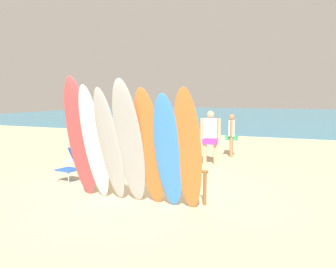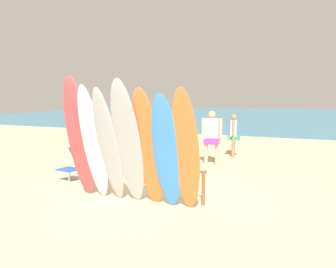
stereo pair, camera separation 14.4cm
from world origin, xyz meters
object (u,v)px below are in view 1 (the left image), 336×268
Objects in this scene: surfboard_rack at (143,172)px; surfboard_grey_3 at (129,143)px; beach_chair_blue at (74,163)px; surfboard_grey_2 at (110,146)px; surfboard_blue_5 at (168,152)px; beachgoer_by_water at (232,132)px; surfboard_orange_6 at (188,151)px; surfboard_orange_4 at (150,148)px; beachgoer_photographing at (210,134)px; surfboard_red_0 at (80,138)px; surfboard_white_1 at (94,143)px; beach_chair_red at (80,155)px.

surfboard_grey_3 is (0.03, -0.63, 0.68)m from surfboard_rack.
surfboard_rack is 2.42m from beach_chair_blue.
surfboard_blue_5 is at bearing 4.51° from surfboard_grey_2.
surfboard_grey_2 is at bearing -19.16° from beachgoer_by_water.
surfboard_orange_4 is at bearing 174.63° from surfboard_orange_6.
surfboard_orange_6 is at bearing -87.31° from beachgoer_photographing.
surfboard_white_1 is (0.39, -0.06, -0.09)m from surfboard_red_0.
surfboard_orange_4 is at bearing 1.42° from surfboard_white_1.
surfboard_orange_6 is at bearing -0.88° from surfboard_orange_4.
surfboard_rack is 1.14m from surfboard_blue_5.
surfboard_grey_3 is at bearing -15.15° from beachgoer_by_water.
surfboard_rack is 1.17m from surfboard_white_1.
beach_chair_red is at bearing 146.24° from surfboard_blue_5.
surfboard_rack is 1.16× the size of surfboard_white_1.
surfboard_orange_6 is 1.59× the size of beachgoer_by_water.
surfboard_orange_6 is at bearing -4.58° from beachgoer_by_water.
beach_chair_red is at bearing 123.13° from surfboard_red_0.
surfboard_red_0 is 2.97m from beach_chair_red.
beachgoer_photographing is (-0.52, 4.52, -0.13)m from surfboard_blue_5.
surfboard_white_1 is at bearing -13.49° from surfboard_red_0.
surfboard_red_0 reaches higher than surfboard_orange_4.
surfboard_grey_2 reaches higher than beachgoer_by_water.
beach_chair_blue is (-3.51, 1.27, -0.72)m from surfboard_orange_6.
surfboard_orange_4 is at bearing -15.04° from beach_chair_blue.
surfboard_grey_3 reaches higher than surfboard_white_1.
beachgoer_by_water reaches higher than beach_chair_red.
surfboard_white_1 is at bearing -176.90° from surfboard_orange_4.
surfboard_white_1 is 1.08× the size of surfboard_blue_5.
surfboard_orange_6 reaches higher than beach_chair_blue.
surfboard_blue_5 is 6.29m from beachgoer_by_water.
surfboard_white_1 is 4.68m from beachgoer_photographing.
surfboard_orange_6 is 2.82× the size of beach_chair_red.
surfboard_white_1 is 1.98m from surfboard_orange_6.
surfboard_red_0 is 0.40m from surfboard_white_1.
beachgoer_by_water is at bearing 90.71° from surfboard_blue_5.
surfboard_red_0 is 4.73m from beachgoer_photographing.
surfboard_grey_3 reaches higher than surfboard_orange_6.
surfboard_orange_6 is at bearing -0.14° from surfboard_white_1.
surfboard_rack is 1.19× the size of surfboard_orange_6.
surfboard_orange_6 is (1.16, 0.06, -0.08)m from surfboard_grey_3.
surfboard_grey_3 is 1.08× the size of surfboard_orange_4.
surfboard_red_0 is 1.01× the size of surfboard_grey_3.
beach_chair_blue is (0.58, -1.04, -0.01)m from beach_chair_red.
beach_chair_red is (-3.19, -2.21, -0.52)m from beachgoer_photographing.
surfboard_blue_5 is (1.99, -0.04, -0.17)m from surfboard_red_0.
surfboard_grey_3 is at bearing -101.89° from beachgoer_photographing.
beachgoer_by_water is at bearing 70.64° from surfboard_red_0.
beachgoer_by_water reaches higher than beach_chair_blue.
surfboard_rack is 3.38m from beach_chair_red.
surfboard_grey_2 reaches higher than surfboard_blue_5.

